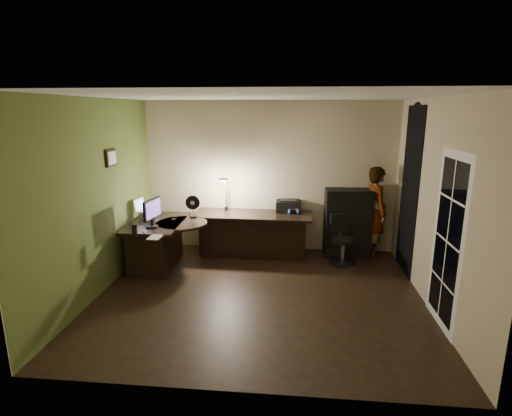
# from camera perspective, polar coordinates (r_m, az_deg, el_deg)

# --- Properties ---
(floor) EXTENTS (4.50, 4.00, 0.01)m
(floor) POSITION_cam_1_polar(r_m,az_deg,el_deg) (5.75, 0.48, -12.35)
(floor) COLOR black
(floor) RESTS_ON ground
(ceiling) EXTENTS (4.50, 4.00, 0.01)m
(ceiling) POSITION_cam_1_polar(r_m,az_deg,el_deg) (5.16, 0.54, 15.77)
(ceiling) COLOR silver
(ceiling) RESTS_ON floor
(wall_back) EXTENTS (4.50, 0.01, 2.70)m
(wall_back) POSITION_cam_1_polar(r_m,az_deg,el_deg) (7.25, 1.92, 4.46)
(wall_back) COLOR tan
(wall_back) RESTS_ON floor
(wall_front) EXTENTS (4.50, 0.01, 2.70)m
(wall_front) POSITION_cam_1_polar(r_m,az_deg,el_deg) (3.38, -2.55, -6.65)
(wall_front) COLOR tan
(wall_front) RESTS_ON floor
(wall_left) EXTENTS (0.01, 4.00, 2.70)m
(wall_left) POSITION_cam_1_polar(r_m,az_deg,el_deg) (5.93, -21.77, 1.34)
(wall_left) COLOR tan
(wall_left) RESTS_ON floor
(wall_right) EXTENTS (0.01, 4.00, 2.70)m
(wall_right) POSITION_cam_1_polar(r_m,az_deg,el_deg) (5.57, 24.30, 0.35)
(wall_right) COLOR tan
(wall_right) RESTS_ON floor
(green_wall_overlay) EXTENTS (0.00, 4.00, 2.70)m
(green_wall_overlay) POSITION_cam_1_polar(r_m,az_deg,el_deg) (5.92, -21.64, 1.34)
(green_wall_overlay) COLOR #4B5D24
(green_wall_overlay) RESTS_ON floor
(arched_doorway) EXTENTS (0.01, 0.90, 2.60)m
(arched_doorway) POSITION_cam_1_polar(r_m,az_deg,el_deg) (6.65, 21.07, 2.23)
(arched_doorway) COLOR black
(arched_doorway) RESTS_ON floor
(french_door) EXTENTS (0.02, 0.92, 2.10)m
(french_door) POSITION_cam_1_polar(r_m,az_deg,el_deg) (5.14, 25.67, -4.34)
(french_door) COLOR white
(french_door) RESTS_ON floor
(framed_picture) EXTENTS (0.04, 0.30, 0.25)m
(framed_picture) POSITION_cam_1_polar(r_m,az_deg,el_deg) (6.23, -20.02, 6.74)
(framed_picture) COLOR black
(framed_picture) RESTS_ON wall_left
(desk_left) EXTENTS (0.85, 1.35, 0.77)m
(desk_left) POSITION_cam_1_polar(r_m,az_deg,el_deg) (6.78, -13.76, -5.03)
(desk_left) COLOR black
(desk_left) RESTS_ON floor
(desk_right) EXTENTS (2.07, 0.77, 0.77)m
(desk_right) POSITION_cam_1_polar(r_m,az_deg,el_deg) (7.06, -0.47, -3.85)
(desk_right) COLOR black
(desk_right) RESTS_ON floor
(cabinet) EXTENTS (0.81, 0.43, 1.19)m
(cabinet) POSITION_cam_1_polar(r_m,az_deg,el_deg) (7.24, 12.90, -2.02)
(cabinet) COLOR black
(cabinet) RESTS_ON floor
(laptop_stand) EXTENTS (0.27, 0.23, 0.11)m
(laptop_stand) POSITION_cam_1_polar(r_m,az_deg,el_deg) (6.87, -15.10, -0.99)
(laptop_stand) COLOR silver
(laptop_stand) RESTS_ON desk_left
(laptop) EXTENTS (0.35, 0.34, 0.21)m
(laptop) POSITION_cam_1_polar(r_m,az_deg,el_deg) (6.83, -15.19, 0.35)
(laptop) COLOR silver
(laptop) RESTS_ON laptop_stand
(monitor) EXTENTS (0.17, 0.49, 0.32)m
(monitor) POSITION_cam_1_polar(r_m,az_deg,el_deg) (6.34, -14.71, -1.22)
(monitor) COLOR black
(monitor) RESTS_ON desk_left
(mouse) EXTENTS (0.08, 0.10, 0.04)m
(mouse) POSITION_cam_1_polar(r_m,az_deg,el_deg) (6.08, -15.65, -3.30)
(mouse) COLOR silver
(mouse) RESTS_ON desk_left
(phone) EXTENTS (0.08, 0.13, 0.01)m
(phone) POSITION_cam_1_polar(r_m,az_deg,el_deg) (6.73, -11.64, -1.56)
(phone) COLOR black
(phone) RESTS_ON desk_left
(pen) EXTENTS (0.07, 0.14, 0.01)m
(pen) POSITION_cam_1_polar(r_m,az_deg,el_deg) (6.35, -14.78, -2.63)
(pen) COLOR black
(pen) RESTS_ON desk_left
(speaker) EXTENTS (0.10, 0.10, 0.19)m
(speaker) POSITION_cam_1_polar(r_m,az_deg,el_deg) (5.92, -16.95, -3.10)
(speaker) COLOR black
(speaker) RESTS_ON desk_left
(notepad) EXTENTS (0.17, 0.24, 0.01)m
(notepad) POSITION_cam_1_polar(r_m,az_deg,el_deg) (5.83, -14.26, -4.09)
(notepad) COLOR silver
(notepad) RESTS_ON desk_left
(desk_fan) EXTENTS (0.25, 0.16, 0.37)m
(desk_fan) POSITION_cam_1_polar(r_m,az_deg,el_deg) (6.76, -8.98, 0.28)
(desk_fan) COLOR black
(desk_fan) RESTS_ON desk_right
(headphones) EXTENTS (0.20, 0.14, 0.09)m
(headphones) POSITION_cam_1_polar(r_m,az_deg,el_deg) (6.96, 5.37, -0.41)
(headphones) COLOR #2F539C
(headphones) RESTS_ON desk_right
(printer) EXTENTS (0.44, 0.34, 0.19)m
(printer) POSITION_cam_1_polar(r_m,az_deg,el_deg) (7.13, 4.67, 0.41)
(printer) COLOR black
(printer) RESTS_ON desk_right
(desk_lamp) EXTENTS (0.24, 0.33, 0.65)m
(desk_lamp) POSITION_cam_1_polar(r_m,az_deg,el_deg) (7.12, -4.32, 2.28)
(desk_lamp) COLOR black
(desk_lamp) RESTS_ON desk_right
(office_chair) EXTENTS (0.56, 0.56, 0.82)m
(office_chair) POSITION_cam_1_polar(r_m,az_deg,el_deg) (6.87, 12.36, -4.48)
(office_chair) COLOR black
(office_chair) RESTS_ON floor
(person) EXTENTS (0.49, 0.63, 1.60)m
(person) POSITION_cam_1_polar(r_m,az_deg,el_deg) (7.27, 16.73, -0.55)
(person) COLOR #D8A88C
(person) RESTS_ON floor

